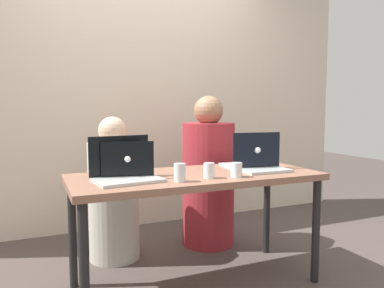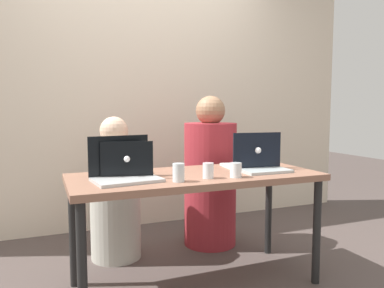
{
  "view_description": "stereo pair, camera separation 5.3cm",
  "coord_description": "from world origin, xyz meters",
  "views": [
    {
      "loc": [
        -0.93,
        -2.08,
        1.11
      ],
      "look_at": [
        0.0,
        0.06,
        0.89
      ],
      "focal_mm": 35.0,
      "sensor_mm": 36.0,
      "label": 1
    },
    {
      "loc": [
        -0.88,
        -2.11,
        1.11
      ],
      "look_at": [
        0.0,
        0.06,
        0.89
      ],
      "focal_mm": 35.0,
      "sensor_mm": 36.0,
      "label": 2
    }
  ],
  "objects": [
    {
      "name": "ground_plane",
      "position": [
        0.0,
        0.0,
        0.0
      ],
      "size": [
        12.0,
        12.0,
        0.0
      ],
      "primitive_type": "plane",
      "color": "#4B3F3C"
    },
    {
      "name": "back_wall",
      "position": [
        0.0,
        1.38,
        1.27
      ],
      "size": [
        4.5,
        0.1,
        2.55
      ],
      "primitive_type": "cube",
      "color": "beige",
      "rests_on": "ground"
    },
    {
      "name": "desk",
      "position": [
        0.0,
        0.0,
        0.64
      ],
      "size": [
        1.53,
        0.64,
        0.71
      ],
      "color": "#895D49",
      "rests_on": "ground"
    },
    {
      "name": "person_on_left",
      "position": [
        -0.39,
        0.62,
        0.47
      ],
      "size": [
        0.4,
        0.4,
        1.05
      ],
      "rotation": [
        0.0,
        0.0,
        3.06
      ],
      "color": "#BAB8AA",
      "rests_on": "ground"
    },
    {
      "name": "person_on_right",
      "position": [
        0.39,
        0.62,
        0.54
      ],
      "size": [
        0.47,
        0.47,
        1.21
      ],
      "rotation": [
        0.0,
        0.0,
        3.26
      ],
      "color": "#9E2831",
      "rests_on": "ground"
    },
    {
      "name": "laptop_front_left",
      "position": [
        -0.45,
        -0.03,
        0.76
      ],
      "size": [
        0.39,
        0.31,
        0.25
      ],
      "rotation": [
        0.0,
        0.0,
        0.13
      ],
      "color": "#B6B9B9",
      "rests_on": "desk"
    },
    {
      "name": "laptop_back_right",
      "position": [
        0.43,
        0.06,
        0.76
      ],
      "size": [
        0.36,
        0.31,
        0.25
      ],
      "rotation": [
        0.0,
        0.0,
        3.03
      ],
      "color": "silver",
      "rests_on": "desk"
    },
    {
      "name": "laptop_back_left",
      "position": [
        -0.41,
        0.06,
        0.76
      ],
      "size": [
        0.34,
        0.29,
        0.22
      ],
      "rotation": [
        0.0,
        0.0,
        2.92
      ],
      "color": "#363B38",
      "rests_on": "desk"
    },
    {
      "name": "laptop_front_right",
      "position": [
        0.44,
        -0.04,
        0.76
      ],
      "size": [
        0.31,
        0.26,
        0.22
      ],
      "rotation": [
        0.0,
        0.0,
        -0.02
      ],
      "color": "#AEB9BA",
      "rests_on": "desk"
    },
    {
      "name": "water_glass_right",
      "position": [
        0.17,
        -0.19,
        0.75
      ],
      "size": [
        0.07,
        0.07,
        0.09
      ],
      "color": "white",
      "rests_on": "desk"
    },
    {
      "name": "water_glass_left",
      "position": [
        -0.18,
        -0.19,
        0.75
      ],
      "size": [
        0.07,
        0.07,
        0.1
      ],
      "color": "silver",
      "rests_on": "desk"
    },
    {
      "name": "water_glass_center",
      "position": [
        0.01,
        -0.16,
        0.75
      ],
      "size": [
        0.06,
        0.06,
        0.09
      ],
      "color": "white",
      "rests_on": "desk"
    }
  ]
}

